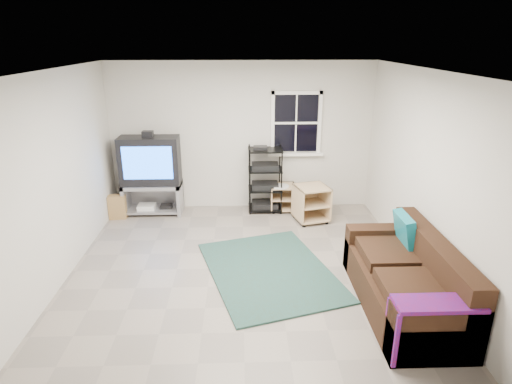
{
  "coord_description": "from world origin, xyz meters",
  "views": [
    {
      "loc": [
        -0.0,
        -5.11,
        2.95
      ],
      "look_at": [
        0.19,
        0.4,
        0.95
      ],
      "focal_mm": 30.0,
      "sensor_mm": 36.0,
      "label": 1
    }
  ],
  "objects_px": {
    "side_table_right": "(282,195)",
    "tv_unit": "(151,169)",
    "sofa": "(407,282)",
    "av_rack": "(265,183)",
    "side_table_left": "(310,202)"
  },
  "relations": [
    {
      "from": "side_table_right",
      "to": "tv_unit",
      "type": "bearing_deg",
      "value": -178.48
    },
    {
      "from": "side_table_right",
      "to": "sofa",
      "type": "height_order",
      "value": "sofa"
    },
    {
      "from": "av_rack",
      "to": "sofa",
      "type": "xyz_separation_m",
      "value": [
        1.46,
        -3.0,
        -0.19
      ]
    },
    {
      "from": "sofa",
      "to": "side_table_right",
      "type": "bearing_deg",
      "value": 110.74
    },
    {
      "from": "tv_unit",
      "to": "sofa",
      "type": "xyz_separation_m",
      "value": [
        3.44,
        -2.96,
        -0.49
      ]
    },
    {
      "from": "sofa",
      "to": "side_table_left",
      "type": "bearing_deg",
      "value": 105.65
    },
    {
      "from": "side_table_left",
      "to": "sofa",
      "type": "distance_m",
      "value": 2.65
    },
    {
      "from": "tv_unit",
      "to": "av_rack",
      "type": "height_order",
      "value": "tv_unit"
    },
    {
      "from": "sofa",
      "to": "tv_unit",
      "type": "bearing_deg",
      "value": 139.29
    },
    {
      "from": "tv_unit",
      "to": "sofa",
      "type": "bearing_deg",
      "value": -40.71
    },
    {
      "from": "tv_unit",
      "to": "av_rack",
      "type": "xyz_separation_m",
      "value": [
        1.98,
        0.04,
        -0.3
      ]
    },
    {
      "from": "av_rack",
      "to": "sofa",
      "type": "bearing_deg",
      "value": -64.07
    },
    {
      "from": "side_table_right",
      "to": "sofa",
      "type": "distance_m",
      "value": 3.24
    },
    {
      "from": "side_table_right",
      "to": "sofa",
      "type": "bearing_deg",
      "value": -69.26
    },
    {
      "from": "av_rack",
      "to": "side_table_left",
      "type": "height_order",
      "value": "av_rack"
    }
  ]
}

